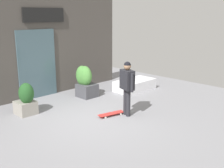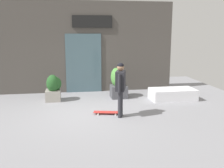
% 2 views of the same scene
% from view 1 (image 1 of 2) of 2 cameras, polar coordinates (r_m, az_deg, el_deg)
% --- Properties ---
extents(ground_plane, '(12.00, 12.00, 0.00)m').
position_cam_1_polar(ground_plane, '(8.25, -3.84, -6.92)').
color(ground_plane, gray).
extents(building_facade, '(7.61, 0.31, 3.77)m').
position_cam_1_polar(building_facade, '(10.33, -15.65, 7.61)').
color(building_facade, '#4C4742').
rests_on(building_facade, ground_plane).
extents(skateboarder, '(0.39, 0.61, 1.64)m').
position_cam_1_polar(skateboarder, '(8.14, 3.12, 0.21)').
color(skateboarder, '#28282D').
rests_on(skateboarder, ground_plane).
extents(skateboard, '(0.87, 0.40, 0.08)m').
position_cam_1_polar(skateboard, '(8.37, -0.13, -6.11)').
color(skateboard, red).
rests_on(skateboard, ground_plane).
extents(planter_box_left, '(0.61, 0.74, 1.15)m').
position_cam_1_polar(planter_box_left, '(10.16, -5.57, 0.59)').
color(planter_box_left, '#47474C').
rests_on(planter_box_left, ground_plane).
extents(planter_box_right, '(0.58, 0.65, 0.99)m').
position_cam_1_polar(planter_box_right, '(8.78, -17.23, -2.78)').
color(planter_box_right, gray).
rests_on(planter_box_right, ground_plane).
extents(snow_ledge, '(1.66, 0.90, 0.41)m').
position_cam_1_polar(snow_ledge, '(11.12, 4.70, -0.19)').
color(snow_ledge, white).
rests_on(snow_ledge, ground_plane).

